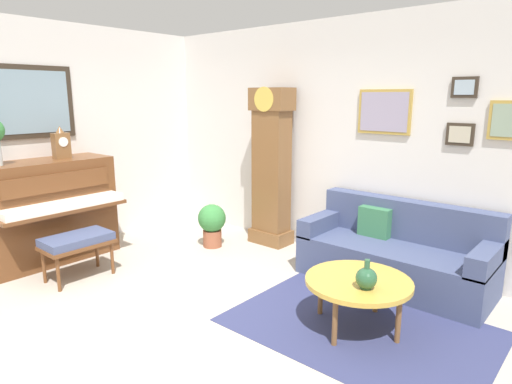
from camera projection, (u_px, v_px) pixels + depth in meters
The scene contains 12 objects.
ground_plane at pixel (178, 322), 3.90m from camera, with size 6.40×6.00×0.10m, color #B2A899.
wall_left at pixel (34, 139), 5.24m from camera, with size 0.13×4.90×2.80m.
wall_back at pixel (328, 139), 5.35m from camera, with size 5.30×0.13×2.80m.
area_rug at pixel (359, 326), 3.72m from camera, with size 2.10×1.50×0.01m, color navy.
piano at pixel (49, 211), 5.13m from camera, with size 0.87×1.44×1.20m.
piano_bench at pixel (77, 242), 4.63m from camera, with size 0.42×0.70×0.48m.
grandfather_clock at pixel (271, 171), 5.66m from camera, with size 0.52×0.34×2.03m.
couch at pixel (396, 254), 4.56m from camera, with size 1.90×0.80×0.84m.
coffee_table at pixel (358, 283), 3.63m from camera, with size 0.88×0.88×0.44m.
mantel_clock at pixel (61, 144), 5.12m from camera, with size 0.13×0.18×0.38m.
green_jug at pixel (366, 278), 3.43m from camera, with size 0.17×0.17×0.24m.
potted_plant at pixel (212, 222), 5.65m from camera, with size 0.36×0.36×0.56m.
Camera 1 is at (2.84, -2.25, 1.92)m, focal length 30.73 mm.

